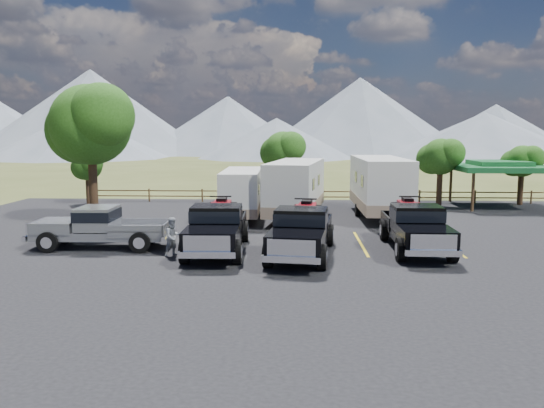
{
  "coord_description": "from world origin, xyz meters",
  "views": [
    {
      "loc": [
        -1.02,
        -20.36,
        5.18
      ],
      "look_at": [
        -2.23,
        6.0,
        1.6
      ],
      "focal_mm": 35.0,
      "sensor_mm": 36.0,
      "label": 1
    }
  ],
  "objects_px": {
    "rig_left": "(217,226)",
    "person_a": "(206,230)",
    "rig_right": "(415,225)",
    "pickup_silver": "(101,227)",
    "rig_center": "(302,230)",
    "trailer_right": "(380,186)",
    "tree_big_nw": "(90,125)",
    "person_b": "(173,237)",
    "trailer_left": "(242,193)",
    "pavilion": "(499,167)",
    "trailer_center": "(296,189)"
  },
  "relations": [
    {
      "from": "rig_right",
      "to": "pickup_silver",
      "type": "distance_m",
      "value": 13.91
    },
    {
      "from": "person_a",
      "to": "person_b",
      "type": "bearing_deg",
      "value": -5.91
    },
    {
      "from": "tree_big_nw",
      "to": "person_b",
      "type": "relative_size",
      "value": 4.8
    },
    {
      "from": "rig_left",
      "to": "person_a",
      "type": "distance_m",
      "value": 0.52
    },
    {
      "from": "trailer_right",
      "to": "pickup_silver",
      "type": "relative_size",
      "value": 1.66
    },
    {
      "from": "person_a",
      "to": "person_b",
      "type": "distance_m",
      "value": 1.54
    },
    {
      "from": "pickup_silver",
      "to": "person_b",
      "type": "bearing_deg",
      "value": 66.79
    },
    {
      "from": "rig_center",
      "to": "rig_right",
      "type": "height_order",
      "value": "rig_center"
    },
    {
      "from": "tree_big_nw",
      "to": "rig_center",
      "type": "xyz_separation_m",
      "value": [
        11.78,
        -7.48,
        -4.47
      ]
    },
    {
      "from": "rig_right",
      "to": "trailer_right",
      "type": "xyz_separation_m",
      "value": [
        -0.18,
        8.99,
        0.82
      ]
    },
    {
      "from": "tree_big_nw",
      "to": "trailer_right",
      "type": "height_order",
      "value": "tree_big_nw"
    },
    {
      "from": "person_b",
      "to": "pavilion",
      "type": "bearing_deg",
      "value": 3.11
    },
    {
      "from": "pickup_silver",
      "to": "pavilion",
      "type": "bearing_deg",
      "value": 120.77
    },
    {
      "from": "trailer_right",
      "to": "pickup_silver",
      "type": "distance_m",
      "value": 16.61
    },
    {
      "from": "trailer_left",
      "to": "person_b",
      "type": "relative_size",
      "value": 5.13
    },
    {
      "from": "trailer_left",
      "to": "pickup_silver",
      "type": "height_order",
      "value": "trailer_left"
    },
    {
      "from": "pavilion",
      "to": "rig_left",
      "type": "relative_size",
      "value": 0.9
    },
    {
      "from": "trailer_left",
      "to": "trailer_right",
      "type": "xyz_separation_m",
      "value": [
        8.29,
        0.89,
        0.37
      ]
    },
    {
      "from": "trailer_left",
      "to": "trailer_center",
      "type": "relative_size",
      "value": 0.84
    },
    {
      "from": "tree_big_nw",
      "to": "pickup_silver",
      "type": "relative_size",
      "value": 1.25
    },
    {
      "from": "rig_left",
      "to": "pickup_silver",
      "type": "relative_size",
      "value": 1.1
    },
    {
      "from": "person_b",
      "to": "rig_center",
      "type": "bearing_deg",
      "value": -32.01
    },
    {
      "from": "trailer_left",
      "to": "person_a",
      "type": "distance_m",
      "value": 8.92
    },
    {
      "from": "tree_big_nw",
      "to": "trailer_center",
      "type": "xyz_separation_m",
      "value": [
        11.5,
        1.85,
        -3.75
      ]
    },
    {
      "from": "tree_big_nw",
      "to": "person_a",
      "type": "bearing_deg",
      "value": -42.4
    },
    {
      "from": "pavilion",
      "to": "pickup_silver",
      "type": "xyz_separation_m",
      "value": [
        -22.69,
        -14.48,
        -1.78
      ]
    },
    {
      "from": "trailer_left",
      "to": "trailer_right",
      "type": "relative_size",
      "value": 0.81
    },
    {
      "from": "rig_right",
      "to": "trailer_center",
      "type": "xyz_separation_m",
      "value": [
        -5.26,
        8.05,
        0.73
      ]
    },
    {
      "from": "rig_center",
      "to": "trailer_left",
      "type": "height_order",
      "value": "trailer_left"
    },
    {
      "from": "trailer_center",
      "to": "rig_center",
      "type": "bearing_deg",
      "value": -79.8
    },
    {
      "from": "rig_center",
      "to": "trailer_right",
      "type": "relative_size",
      "value": 0.67
    },
    {
      "from": "pavilion",
      "to": "pickup_silver",
      "type": "relative_size",
      "value": 0.99
    },
    {
      "from": "rig_center",
      "to": "trailer_right",
      "type": "bearing_deg",
      "value": 72.1
    },
    {
      "from": "pavilion",
      "to": "trailer_left",
      "type": "bearing_deg",
      "value": -160.6
    },
    {
      "from": "trailer_center",
      "to": "person_a",
      "type": "relative_size",
      "value": 5.3
    },
    {
      "from": "trailer_center",
      "to": "trailer_left",
      "type": "bearing_deg",
      "value": -172.31
    },
    {
      "from": "trailer_left",
      "to": "trailer_center",
      "type": "distance_m",
      "value": 3.22
    },
    {
      "from": "trailer_right",
      "to": "rig_center",
      "type": "bearing_deg",
      "value": -115.55
    },
    {
      "from": "person_a",
      "to": "rig_left",
      "type": "bearing_deg",
      "value": 150.28
    },
    {
      "from": "rig_center",
      "to": "trailer_center",
      "type": "distance_m",
      "value": 9.36
    },
    {
      "from": "person_a",
      "to": "person_b",
      "type": "relative_size",
      "value": 1.15
    },
    {
      "from": "tree_big_nw",
      "to": "rig_left",
      "type": "relative_size",
      "value": 1.14
    },
    {
      "from": "person_b",
      "to": "rig_right",
      "type": "bearing_deg",
      "value": -27.19
    },
    {
      "from": "rig_center",
      "to": "trailer_right",
      "type": "distance_m",
      "value": 11.36
    },
    {
      "from": "trailer_left",
      "to": "trailer_right",
      "type": "height_order",
      "value": "trailer_right"
    },
    {
      "from": "tree_big_nw",
      "to": "pickup_silver",
      "type": "height_order",
      "value": "tree_big_nw"
    },
    {
      "from": "trailer_right",
      "to": "rig_left",
      "type": "bearing_deg",
      "value": -131.76
    },
    {
      "from": "rig_right",
      "to": "person_b",
      "type": "relative_size",
      "value": 4.11
    },
    {
      "from": "rig_left",
      "to": "person_a",
      "type": "bearing_deg",
      "value": -168.01
    },
    {
      "from": "tree_big_nw",
      "to": "trailer_left",
      "type": "bearing_deg",
      "value": 12.89
    }
  ]
}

